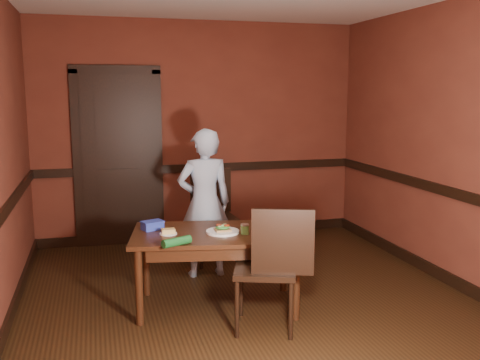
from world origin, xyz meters
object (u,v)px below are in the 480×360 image
sauce_jar (245,229)px  cheese_saucer (168,232)px  chair_far (214,217)px  person (204,203)px  sandwich_plate (223,230)px  dining_table (217,269)px  chair_near (265,267)px  food_tub (152,225)px

sauce_jar → cheese_saucer: bearing=165.3°
chair_far → person: 0.51m
sandwich_plate → sauce_jar: (0.17, -0.09, 0.02)m
dining_table → chair_far: 1.26m
dining_table → chair_near: bearing=-51.2°
cheese_saucer → chair_near: bearing=-38.4°
dining_table → cheese_saucer: 0.54m
sandwich_plate → cheese_saucer: (-0.45, 0.08, -0.00)m
chair_far → food_tub: (-0.77, -1.01, 0.21)m
chair_near → sandwich_plate: size_ratio=3.55×
chair_near → cheese_saucer: bearing=-18.8°
sandwich_plate → cheese_saucer: size_ratio=1.91×
chair_far → cheese_saucer: size_ratio=6.75×
sandwich_plate → sauce_jar: 0.19m
chair_near → person: bearing=-61.5°
chair_near → sauce_jar: size_ratio=11.65×
dining_table → chair_far: chair_far is taller
chair_far → cheese_saucer: (-0.66, -1.20, 0.19)m
cheese_saucer → food_tub: 0.22m
chair_far → sauce_jar: size_ratio=11.61×
dining_table → sauce_jar: sauce_jar is taller
dining_table → sauce_jar: size_ratio=16.64×
chair_far → cheese_saucer: bearing=-122.0°
dining_table → person: person is taller
person → sauce_jar: person is taller
dining_table → person: 0.92m
dining_table → sauce_jar: 0.45m
dining_table → food_tub: 0.68m
dining_table → food_tub: (-0.52, 0.22, 0.37)m
dining_table → chair_far: bearing=89.2°
dining_table → cheese_saucer: (-0.41, 0.03, 0.35)m
food_tub → sauce_jar: bearing=-45.2°
dining_table → sandwich_plate: size_ratio=5.07×
sandwich_plate → food_tub: bearing=155.0°
chair_far → sandwich_plate: (-0.21, -1.27, 0.19)m
chair_far → chair_near: bearing=-92.5°
chair_near → sauce_jar: 0.44m
food_tub → sandwich_plate: bearing=-44.7°
sauce_jar → person: bearing=98.9°
dining_table → sandwich_plate: bearing=-34.0°
person → cheese_saucer: person is taller
chair_far → sandwich_plate: size_ratio=3.54×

